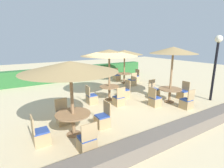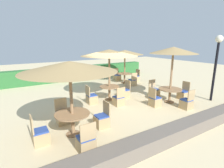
{
  "view_description": "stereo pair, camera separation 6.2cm",
  "coord_description": "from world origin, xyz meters",
  "px_view_note": "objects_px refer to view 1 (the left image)",
  "views": [
    {
      "loc": [
        -4.59,
        -6.73,
        3.03
      ],
      "look_at": [
        0.0,
        0.6,
        0.9
      ],
      "focal_mm": 28.0,
      "sensor_mm": 36.0,
      "label": 1
    },
    {
      "loc": [
        -4.54,
        -6.77,
        3.03
      ],
      "look_at": [
        0.0,
        0.6,
        0.9
      ],
      "focal_mm": 28.0,
      "sensor_mm": 36.0,
      "label": 2
    }
  ],
  "objects_px": {
    "round_table_center": "(109,89)",
    "round_table_front_right": "(170,91)",
    "patio_chair_center_east": "(125,92)",
    "patio_chair_front_right_east": "(183,94)",
    "patio_chair_front_right_south": "(186,103)",
    "patio_chair_back_right_south": "(132,82)",
    "parasol_back_right": "(125,52)",
    "patio_chair_front_right_west": "(155,101)",
    "patio_chair_front_left_west": "(41,136)",
    "parasol_front_right": "(173,51)",
    "patio_chair_front_right_north": "(154,92)",
    "round_table_back_right": "(124,75)",
    "patio_chair_back_right_east": "(135,78)",
    "patio_chair_front_left_south": "(87,143)",
    "patio_chair_center_west": "(91,98)",
    "parasol_front_left": "(70,67)",
    "patio_chair_center_south": "(119,100)",
    "lamp_post": "(217,55)",
    "parasol_center": "(109,53)",
    "patio_chair_front_left_east": "(103,120)",
    "patio_chair_front_left_north": "(63,117)",
    "round_table_front_left": "(73,118)",
    "patio_chair_back_right_north": "(117,77)"
  },
  "relations": [
    {
      "from": "round_table_center",
      "to": "round_table_front_right",
      "type": "xyz_separation_m",
      "value": [
        2.43,
        -1.9,
        -0.01
      ]
    },
    {
      "from": "patio_chair_center_east",
      "to": "patio_chair_front_right_east",
      "type": "relative_size",
      "value": 1.0
    },
    {
      "from": "patio_chair_front_right_south",
      "to": "patio_chair_back_right_south",
      "type": "bearing_deg",
      "value": 83.24
    },
    {
      "from": "parasol_back_right",
      "to": "patio_chair_front_right_west",
      "type": "relative_size",
      "value": 2.84
    },
    {
      "from": "patio_chair_front_left_west",
      "to": "patio_chair_front_right_east",
      "type": "bearing_deg",
      "value": 93.76
    },
    {
      "from": "parasol_front_right",
      "to": "patio_chair_front_right_north",
      "type": "xyz_separation_m",
      "value": [
        -0.0,
        1.09,
        -2.33
      ]
    },
    {
      "from": "round_table_back_right",
      "to": "patio_chair_back_right_east",
      "type": "distance_m",
      "value": 1.07
    },
    {
      "from": "patio_chair_front_left_south",
      "to": "patio_chair_center_west",
      "type": "bearing_deg",
      "value": 62.66
    },
    {
      "from": "patio_chair_center_east",
      "to": "patio_chair_front_right_south",
      "type": "xyz_separation_m",
      "value": [
        1.41,
        -2.88,
        0.0
      ]
    },
    {
      "from": "parasol_front_left",
      "to": "patio_chair_center_east",
      "type": "bearing_deg",
      "value": 31.79
    },
    {
      "from": "patio_chair_front_left_west",
      "to": "patio_chair_center_south",
      "type": "height_order",
      "value": "same"
    },
    {
      "from": "parasol_back_right",
      "to": "patio_chair_back_right_east",
      "type": "relative_size",
      "value": 2.84
    },
    {
      "from": "lamp_post",
      "to": "patio_chair_center_east",
      "type": "distance_m",
      "value": 4.98
    },
    {
      "from": "patio_chair_center_east",
      "to": "patio_chair_front_right_north",
      "type": "xyz_separation_m",
      "value": [
        1.46,
        -0.77,
        0.0
      ]
    },
    {
      "from": "patio_chair_front_right_east",
      "to": "patio_chair_front_left_west",
      "type": "bearing_deg",
      "value": 93.76
    },
    {
      "from": "patio_chair_front_left_west",
      "to": "round_table_center",
      "type": "bearing_deg",
      "value": 121.97
    },
    {
      "from": "round_table_center",
      "to": "patio_chair_front_right_west",
      "type": "xyz_separation_m",
      "value": [
        1.37,
        -1.92,
        -0.32
      ]
    },
    {
      "from": "parasol_front_left",
      "to": "patio_chair_center_south",
      "type": "height_order",
      "value": "parasol_front_left"
    },
    {
      "from": "patio_chair_back_right_east",
      "to": "patio_chair_front_right_south",
      "type": "distance_m",
      "value": 5.83
    },
    {
      "from": "parasol_center",
      "to": "patio_chair_center_west",
      "type": "xyz_separation_m",
      "value": [
        -1.04,
        0.01,
        -2.2
      ]
    },
    {
      "from": "patio_chair_front_left_east",
      "to": "patio_chair_front_left_west",
      "type": "bearing_deg",
      "value": 89.37
    },
    {
      "from": "patio_chair_front_left_west",
      "to": "parasol_front_right",
      "type": "distance_m",
      "value": 6.73
    },
    {
      "from": "patio_chair_center_east",
      "to": "parasol_front_right",
      "type": "xyz_separation_m",
      "value": [
        1.46,
        -1.86,
        2.33
      ]
    },
    {
      "from": "patio_chair_center_west",
      "to": "patio_chair_front_right_west",
      "type": "height_order",
      "value": "same"
    },
    {
      "from": "patio_chair_front_left_east",
      "to": "round_table_center",
      "type": "distance_m",
      "value": 3.03
    },
    {
      "from": "patio_chair_front_left_north",
      "to": "patio_chair_front_right_north",
      "type": "xyz_separation_m",
      "value": [
        5.31,
        0.6,
        0.0
      ]
    },
    {
      "from": "lamp_post",
      "to": "patio_chair_front_left_east",
      "type": "height_order",
      "value": "lamp_post"
    },
    {
      "from": "parasol_front_right",
      "to": "patio_chair_front_right_east",
      "type": "xyz_separation_m",
      "value": [
        1.04,
        -0.03,
        -2.33
      ]
    },
    {
      "from": "patio_chair_front_left_south",
      "to": "patio_chair_front_left_north",
      "type": "bearing_deg",
      "value": 91.15
    },
    {
      "from": "round_table_front_right",
      "to": "patio_chair_front_right_east",
      "type": "bearing_deg",
      "value": -1.45
    },
    {
      "from": "lamp_post",
      "to": "patio_chair_front_left_south",
      "type": "relative_size",
      "value": 3.57
    },
    {
      "from": "round_table_front_left",
      "to": "patio_chair_center_south",
      "type": "height_order",
      "value": "patio_chair_center_south"
    },
    {
      "from": "round_table_front_left",
      "to": "parasol_back_right",
      "type": "bearing_deg",
      "value": 41.65
    },
    {
      "from": "parasol_front_left",
      "to": "patio_chair_front_left_north",
      "type": "distance_m",
      "value": 2.24
    },
    {
      "from": "round_table_center",
      "to": "parasol_front_right",
      "type": "bearing_deg",
      "value": -38.1
    },
    {
      "from": "round_table_back_right",
      "to": "parasol_front_left",
      "type": "relative_size",
      "value": 0.35
    },
    {
      "from": "round_table_center",
      "to": "patio_chair_front_right_north",
      "type": "xyz_separation_m",
      "value": [
        2.43,
        -0.81,
        -0.32
      ]
    },
    {
      "from": "round_table_center",
      "to": "parasol_front_left",
      "type": "bearing_deg",
      "value": -139.76
    },
    {
      "from": "lamp_post",
      "to": "patio_chair_back_right_east",
      "type": "height_order",
      "value": "lamp_post"
    },
    {
      "from": "patio_chair_back_right_north",
      "to": "round_table_front_left",
      "type": "height_order",
      "value": "patio_chair_back_right_north"
    },
    {
      "from": "patio_chair_back_right_north",
      "to": "round_table_front_left",
      "type": "xyz_separation_m",
      "value": [
        -5.81,
        -6.18,
        0.34
      ]
    },
    {
      "from": "lamp_post",
      "to": "patio_chair_front_left_north",
      "type": "bearing_deg",
      "value": 168.84
    },
    {
      "from": "patio_chair_back_right_south",
      "to": "patio_chair_front_left_south",
      "type": "height_order",
      "value": "same"
    },
    {
      "from": "patio_chair_front_left_east",
      "to": "patio_chair_front_right_south",
      "type": "height_order",
      "value": "same"
    },
    {
      "from": "patio_chair_front_left_west",
      "to": "patio_chair_center_east",
      "type": "relative_size",
      "value": 1.0
    },
    {
      "from": "round_table_back_right",
      "to": "round_table_front_left",
      "type": "relative_size",
      "value": 0.91
    },
    {
      "from": "parasol_back_right",
      "to": "patio_chair_front_left_south",
      "type": "distance_m",
      "value": 8.71
    },
    {
      "from": "lamp_post",
      "to": "patio_chair_center_east",
      "type": "relative_size",
      "value": 3.57
    },
    {
      "from": "parasol_back_right",
      "to": "round_table_back_right",
      "type": "relative_size",
      "value": 2.55
    },
    {
      "from": "parasol_front_left",
      "to": "patio_chair_front_left_south",
      "type": "relative_size",
      "value": 3.17
    }
  ]
}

